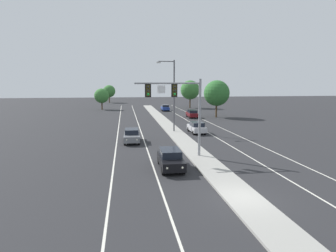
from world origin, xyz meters
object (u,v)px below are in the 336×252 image
Objects in this scene: overhead_signal_mast at (180,102)px; car_oncoming_grey at (132,135)px; tree_far_right_c at (190,90)px; tree_far_left_c at (102,96)px; car_oncoming_black at (171,159)px; street_lamp_median at (173,92)px; car_receding_silver at (197,127)px; tree_far_right_a at (217,93)px; car_receding_blue at (165,108)px; tree_far_left_b at (109,91)px; car_receding_darkred at (192,114)px.

car_oncoming_grey is at bearing 118.29° from overhead_signal_mast.
tree_far_right_c reaches higher than tree_far_left_c.
car_oncoming_grey is at bearing 104.45° from car_oncoming_black.
tree_far_left_c is at bearing 99.90° from car_oncoming_black.
street_lamp_median reaches higher than car_oncoming_grey.
car_receding_silver is 0.80× the size of tree_far_left_c.
car_receding_blue is at bearing 118.86° from tree_far_right_a.
street_lamp_median is 1.57× the size of tree_far_left_b.
tree_far_right_c is (8.44, 40.48, 4.29)m from car_receding_silver.
tree_far_left_c is (-11.00, 51.89, -1.60)m from overhead_signal_mast.
car_oncoming_black and car_receding_darkred have the same top height.
car_oncoming_black is 49.62m from car_receding_blue.
tree_far_right_c is 22.77m from tree_far_right_a.
tree_far_right_c is 1.23× the size of tree_far_left_b.
street_lamp_median is 18.34m from car_oncoming_black.
overhead_signal_mast is 46.43m from car_receding_blue.
car_receding_silver is (4.97, 12.84, -4.46)m from overhead_signal_mast.
overhead_signal_mast reaches higher than car_receding_blue.
car_oncoming_black is 0.58× the size of tree_far_right_c.
tree_far_left_b is at bearing 96.25° from car_oncoming_black.
tree_far_right_a is at bearing -63.78° from tree_far_left_b.
tree_far_right_a reaches higher than car_receding_blue.
tree_far_left_b is (-9.07, 82.78, 3.33)m from car_oncoming_black.
tree_far_left_c is at bearing 139.15° from tree_far_right_a.
car_oncoming_grey is 72.00m from tree_far_left_b.
car_receding_blue is 0.71× the size of tree_far_left_b.
car_receding_silver is 33.08m from car_receding_blue.
street_lamp_median is at bearing 46.36° from car_oncoming_grey.
street_lamp_median is (1.73, 14.12, 0.51)m from overhead_signal_mast.
tree_far_left_c is 27.64m from tree_far_left_b.
tree_far_right_a reaches higher than car_oncoming_grey.
car_receding_silver is (6.34, 16.10, 0.00)m from car_oncoming_black.
tree_far_left_b reaches higher than tree_far_left_c.
street_lamp_median is at bearing -106.60° from tree_far_right_c.
car_oncoming_black is 1.00× the size of car_oncoming_grey.
tree_far_left_b reaches higher than car_receding_darkred.
car_receding_blue is 11.85m from tree_far_right_c.
car_receding_blue is (9.45, 38.05, 0.00)m from car_oncoming_grey.
tree_far_left_c is (-15.97, 39.05, 2.86)m from car_receding_silver.
car_oncoming_black is (-1.37, -3.26, -4.46)m from overhead_signal_mast.
car_oncoming_black is 58.63m from tree_far_right_c.
car_oncoming_black is 1.00× the size of car_receding_blue.
car_receding_darkred is 29.09m from tree_far_left_c.
tree_far_right_a is (8.47, -15.37, 4.14)m from car_receding_blue.
car_receding_silver is at bearing -116.19° from tree_far_right_a.
car_oncoming_grey is 1.00× the size of car_receding_darkred.
car_oncoming_black is 37.24m from tree_far_right_a.
tree_far_right_c is (8.20, 7.40, 4.29)m from car_receding_blue.
car_receding_blue is at bearing -65.02° from tree_far_left_b.
car_oncoming_grey is 26.09m from car_receding_darkred.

